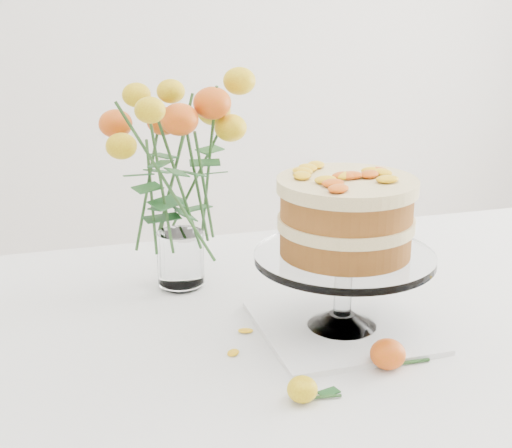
{
  "coord_description": "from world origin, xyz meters",
  "views": [
    {
      "loc": [
        -0.55,
        -1.11,
        1.31
      ],
      "look_at": [
        -0.21,
        0.04,
        0.92
      ],
      "focal_mm": 50.0,
      "sensor_mm": 36.0,
      "label": 1
    }
  ],
  "objects": [
    {
      "name": "table",
      "position": [
        0.0,
        0.0,
        0.67
      ],
      "size": [
        1.43,
        0.93,
        0.76
      ],
      "color": "tan",
      "rests_on": "ground"
    },
    {
      "name": "stray_petal_c",
      "position": [
        0.02,
        -0.18,
        0.76
      ],
      "size": [
        0.03,
        0.02,
        0.0
      ],
      "primitive_type": "ellipsoid",
      "color": "yellow",
      "rests_on": "table"
    },
    {
      "name": "stray_petal_d",
      "position": [
        -0.26,
        -0.05,
        0.76
      ],
      "size": [
        0.03,
        0.02,
        0.0
      ],
      "primitive_type": "ellipsoid",
      "color": "yellow",
      "rests_on": "table"
    },
    {
      "name": "cake_stand",
      "position": [
        -0.1,
        -0.09,
        0.95
      ],
      "size": [
        0.3,
        0.3,
        0.27
      ],
      "rotation": [
        0.0,
        0.0,
        -0.35
      ],
      "color": "silver",
      "rests_on": "napkin"
    },
    {
      "name": "loose_rose_near",
      "position": [
        -0.24,
        -0.28,
        0.77
      ],
      "size": [
        0.08,
        0.04,
        0.04
      ],
      "rotation": [
        0.0,
        0.0,
        -0.15
      ],
      "color": "yellow",
      "rests_on": "table"
    },
    {
      "name": "stray_petal_e",
      "position": [
        -0.3,
        -0.12,
        0.76
      ],
      "size": [
        0.03,
        0.02,
        0.0
      ],
      "primitive_type": "ellipsoid",
      "color": "yellow",
      "rests_on": "table"
    },
    {
      "name": "rose_vase",
      "position": [
        -0.33,
        0.17,
        1.02
      ],
      "size": [
        0.35,
        0.35,
        0.45
      ],
      "rotation": [
        0.0,
        0.0,
        0.22
      ],
      "color": "silver",
      "rests_on": "table"
    },
    {
      "name": "stray_petal_a",
      "position": [
        -0.12,
        -0.1,
        0.76
      ],
      "size": [
        0.03,
        0.02,
        0.0
      ],
      "primitive_type": "ellipsoid",
      "color": "yellow",
      "rests_on": "table"
    },
    {
      "name": "stray_petal_b",
      "position": [
        -0.02,
        -0.14,
        0.76
      ],
      "size": [
        0.03,
        0.02,
        0.0
      ],
      "primitive_type": "ellipsoid",
      "color": "yellow",
      "rests_on": "table"
    },
    {
      "name": "loose_rose_far",
      "position": [
        -0.08,
        -0.23,
        0.78
      ],
      "size": [
        0.1,
        0.05,
        0.05
      ],
      "rotation": [
        0.0,
        0.0,
        -0.03
      ],
      "color": "#C25709",
      "rests_on": "table"
    },
    {
      "name": "napkin",
      "position": [
        -0.1,
        -0.09,
        0.76
      ],
      "size": [
        0.28,
        0.28,
        0.01
      ],
      "primitive_type": "cube",
      "rotation": [
        0.0,
        0.0,
        0.01
      ],
      "color": "white",
      "rests_on": "table"
    }
  ]
}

